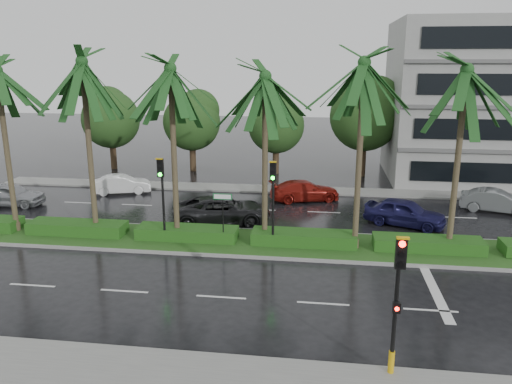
# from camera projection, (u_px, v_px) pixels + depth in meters

# --- Properties ---
(ground) EXTENTS (120.00, 120.00, 0.00)m
(ground) POSITION_uv_depth(u_px,v_px,m) (242.00, 251.00, 24.49)
(ground) COLOR black
(ground) RESTS_ON ground
(near_sidewalk) EXTENTS (40.00, 2.40, 0.12)m
(near_sidewalk) POSITION_uv_depth(u_px,v_px,m) (186.00, 376.00, 14.70)
(near_sidewalk) COLOR slate
(near_sidewalk) RESTS_ON ground
(far_sidewalk) EXTENTS (40.00, 2.00, 0.12)m
(far_sidewalk) POSITION_uv_depth(u_px,v_px,m) (268.00, 189.00, 35.97)
(far_sidewalk) COLOR slate
(far_sidewalk) RESTS_ON ground
(median) EXTENTS (36.00, 4.00, 0.15)m
(median) POSITION_uv_depth(u_px,v_px,m) (245.00, 242.00, 25.43)
(median) COLOR gray
(median) RESTS_ON ground
(hedge) EXTENTS (35.20, 1.40, 0.60)m
(hedge) POSITION_uv_depth(u_px,v_px,m) (245.00, 235.00, 25.33)
(hedge) COLOR #224614
(hedge) RESTS_ON median
(lane_markings) EXTENTS (34.00, 13.06, 0.01)m
(lane_markings) POSITION_uv_depth(u_px,v_px,m) (303.00, 257.00, 23.69)
(lane_markings) COLOR silver
(lane_markings) RESTS_ON ground
(palm_row) EXTENTS (26.30, 4.20, 9.67)m
(palm_row) POSITION_uv_depth(u_px,v_px,m) (218.00, 83.00, 23.56)
(palm_row) COLOR #423526
(palm_row) RESTS_ON median
(signal_near) EXTENTS (0.34, 0.45, 4.36)m
(signal_near) POSITION_uv_depth(u_px,v_px,m) (397.00, 300.00, 14.08)
(signal_near) COLOR black
(signal_near) RESTS_ON near_sidewalk
(signal_median_left) EXTENTS (0.34, 0.42, 4.36)m
(signal_median_left) POSITION_uv_depth(u_px,v_px,m) (162.00, 188.00, 24.52)
(signal_median_left) COLOR black
(signal_median_left) RESTS_ON median
(signal_median_right) EXTENTS (0.34, 0.42, 4.36)m
(signal_median_right) POSITION_uv_depth(u_px,v_px,m) (273.00, 191.00, 23.81)
(signal_median_right) COLOR black
(signal_median_right) RESTS_ON median
(street_sign) EXTENTS (0.95, 0.09, 2.60)m
(street_sign) POSITION_uv_depth(u_px,v_px,m) (223.00, 206.00, 24.53)
(street_sign) COLOR black
(street_sign) RESTS_ON median
(bg_trees) EXTENTS (32.98, 5.50, 7.95)m
(bg_trees) POSITION_uv_depth(u_px,v_px,m) (291.00, 117.00, 39.99)
(bg_trees) COLOR #322417
(bg_trees) RESTS_ON ground
(building) EXTENTS (16.00, 10.00, 12.00)m
(building) POSITION_uv_depth(u_px,v_px,m) (499.00, 102.00, 38.00)
(building) COLOR gray
(building) RESTS_ON ground
(car_silver) EXTENTS (1.86, 4.36, 1.47)m
(car_silver) POSITION_uv_depth(u_px,v_px,m) (10.00, 194.00, 31.94)
(car_silver) COLOR #9C9EA3
(car_silver) RESTS_ON ground
(car_white) EXTENTS (2.66, 4.21, 1.31)m
(car_white) POSITION_uv_depth(u_px,v_px,m) (122.00, 184.00, 34.90)
(car_white) COLOR white
(car_white) RESTS_ON ground
(car_darkgrey) EXTENTS (3.72, 5.97, 1.54)m
(car_darkgrey) POSITION_uv_depth(u_px,v_px,m) (222.00, 210.00, 28.46)
(car_darkgrey) COLOR black
(car_darkgrey) RESTS_ON ground
(car_red) EXTENTS (3.17, 4.97, 1.34)m
(car_red) POSITION_uv_depth(u_px,v_px,m) (305.00, 191.00, 33.14)
(car_red) COLOR maroon
(car_red) RESTS_ON ground
(car_blue) EXTENTS (3.34, 4.81, 1.52)m
(car_blue) POSITION_uv_depth(u_px,v_px,m) (405.00, 212.00, 28.08)
(car_blue) COLOR #1B1A4E
(car_blue) RESTS_ON ground
(car_grey) EXTENTS (2.58, 4.43, 1.38)m
(car_grey) POSITION_uv_depth(u_px,v_px,m) (496.00, 201.00, 30.60)
(car_grey) COLOR slate
(car_grey) RESTS_ON ground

